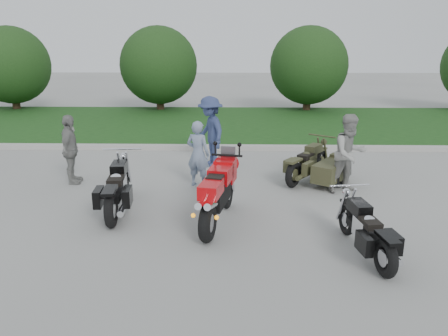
{
  "coord_description": "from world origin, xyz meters",
  "views": [
    {
      "loc": [
        0.53,
        -7.38,
        3.34
      ],
      "look_at": [
        0.33,
        1.25,
        0.8
      ],
      "focal_mm": 35.0,
      "sensor_mm": 36.0,
      "label": 1
    }
  ],
  "objects_px": {
    "person_denim": "(210,131)",
    "cruiser_sidecar": "(321,168)",
    "sportbike_red": "(218,192)",
    "person_grey": "(350,154)",
    "cruiser_left": "(118,190)",
    "person_stripe": "(198,154)",
    "cruiser_right": "(367,233)",
    "person_back": "(70,150)"
  },
  "relations": [
    {
      "from": "person_grey",
      "to": "person_denim",
      "type": "relative_size",
      "value": 0.94
    },
    {
      "from": "sportbike_red",
      "to": "person_back",
      "type": "bearing_deg",
      "value": 157.59
    },
    {
      "from": "person_grey",
      "to": "person_back",
      "type": "xyz_separation_m",
      "value": [
        -6.48,
        0.48,
        -0.06
      ]
    },
    {
      "from": "person_grey",
      "to": "person_back",
      "type": "bearing_deg",
      "value": 153.65
    },
    {
      "from": "sportbike_red",
      "to": "cruiser_left",
      "type": "distance_m",
      "value": 2.11
    },
    {
      "from": "person_stripe",
      "to": "cruiser_sidecar",
      "type": "bearing_deg",
      "value": -152.08
    },
    {
      "from": "cruiser_right",
      "to": "person_back",
      "type": "bearing_deg",
      "value": 140.93
    },
    {
      "from": "person_stripe",
      "to": "person_denim",
      "type": "xyz_separation_m",
      "value": [
        0.19,
        1.82,
        0.17
      ]
    },
    {
      "from": "cruiser_right",
      "to": "person_stripe",
      "type": "bearing_deg",
      "value": 122.53
    },
    {
      "from": "person_back",
      "to": "person_grey",
      "type": "bearing_deg",
      "value": -100.6
    },
    {
      "from": "cruiser_sidecar",
      "to": "person_denim",
      "type": "relative_size",
      "value": 1.05
    },
    {
      "from": "cruiser_left",
      "to": "person_grey",
      "type": "bearing_deg",
      "value": 9.8
    },
    {
      "from": "cruiser_right",
      "to": "person_back",
      "type": "distance_m",
      "value": 7.02
    },
    {
      "from": "sportbike_red",
      "to": "person_grey",
      "type": "height_order",
      "value": "person_grey"
    },
    {
      "from": "sportbike_red",
      "to": "cruiser_sidecar",
      "type": "relative_size",
      "value": 1.15
    },
    {
      "from": "cruiser_sidecar",
      "to": "person_stripe",
      "type": "relative_size",
      "value": 1.27
    },
    {
      "from": "person_back",
      "to": "cruiser_left",
      "type": "bearing_deg",
      "value": -145.66
    },
    {
      "from": "cruiser_right",
      "to": "person_denim",
      "type": "distance_m",
      "value": 5.96
    },
    {
      "from": "person_back",
      "to": "person_denim",
      "type": "bearing_deg",
      "value": -69.4
    },
    {
      "from": "cruiser_sidecar",
      "to": "person_denim",
      "type": "bearing_deg",
      "value": -174.43
    },
    {
      "from": "sportbike_red",
      "to": "person_back",
      "type": "distance_m",
      "value": 4.32
    },
    {
      "from": "cruiser_sidecar",
      "to": "person_back",
      "type": "bearing_deg",
      "value": -143.95
    },
    {
      "from": "cruiser_right",
      "to": "cruiser_sidecar",
      "type": "bearing_deg",
      "value": 82.25
    },
    {
      "from": "person_stripe",
      "to": "person_back",
      "type": "bearing_deg",
      "value": 19.55
    },
    {
      "from": "cruiser_right",
      "to": "cruiser_sidecar",
      "type": "distance_m",
      "value": 3.71
    },
    {
      "from": "sportbike_red",
      "to": "person_denim",
      "type": "bearing_deg",
      "value": 106.13
    },
    {
      "from": "cruiser_right",
      "to": "cruiser_left",
      "type": "bearing_deg",
      "value": 150.11
    },
    {
      "from": "person_denim",
      "to": "cruiser_sidecar",
      "type": "bearing_deg",
      "value": 33.96
    },
    {
      "from": "person_grey",
      "to": "person_denim",
      "type": "bearing_deg",
      "value": 124.45
    },
    {
      "from": "sportbike_red",
      "to": "person_grey",
      "type": "relative_size",
      "value": 1.28
    },
    {
      "from": "person_back",
      "to": "person_stripe",
      "type": "bearing_deg",
      "value": -99.39
    },
    {
      "from": "cruiser_left",
      "to": "person_stripe",
      "type": "xyz_separation_m",
      "value": [
        1.48,
        1.67,
        0.32
      ]
    },
    {
      "from": "cruiser_left",
      "to": "cruiser_sidecar",
      "type": "relative_size",
      "value": 1.19
    },
    {
      "from": "sportbike_red",
      "to": "person_stripe",
      "type": "bearing_deg",
      "value": 114.83
    },
    {
      "from": "person_denim",
      "to": "person_back",
      "type": "xyz_separation_m",
      "value": [
        -3.25,
        -1.66,
        -0.12
      ]
    },
    {
      "from": "person_denim",
      "to": "person_back",
      "type": "height_order",
      "value": "person_denim"
    },
    {
      "from": "person_denim",
      "to": "cruiser_right",
      "type": "bearing_deg",
      "value": 1.09
    },
    {
      "from": "sportbike_red",
      "to": "cruiser_left",
      "type": "height_order",
      "value": "sportbike_red"
    },
    {
      "from": "person_back",
      "to": "cruiser_sidecar",
      "type": "bearing_deg",
      "value": -95.28
    },
    {
      "from": "sportbike_red",
      "to": "cruiser_left",
      "type": "xyz_separation_m",
      "value": [
        -2.02,
        0.56,
        -0.17
      ]
    },
    {
      "from": "cruiser_left",
      "to": "person_denim",
      "type": "distance_m",
      "value": 3.9
    },
    {
      "from": "person_grey",
      "to": "person_back",
      "type": "relative_size",
      "value": 1.07
    }
  ]
}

